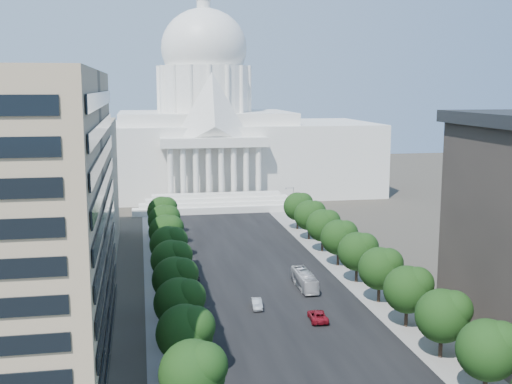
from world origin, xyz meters
TOP-DOWN VIEW (x-y plane):
  - road_asphalt at (0.00, 90.00)m, footprint 30.00×260.00m
  - sidewalk_left at (-19.00, 90.00)m, footprint 8.00×260.00m
  - sidewalk_right at (19.00, 90.00)m, footprint 8.00×260.00m
  - capitol at (0.00, 184.89)m, footprint 120.00×56.00m
  - office_block_left_far at (-48.00, 100.00)m, footprint 38.00×52.00m
  - tree_l_b at (-17.66, 23.81)m, footprint 7.79×7.60m
  - tree_l_c at (-17.66, 35.81)m, footprint 7.79×7.60m
  - tree_l_d at (-17.66, 47.81)m, footprint 7.79×7.60m
  - tree_l_e at (-17.66, 59.81)m, footprint 7.79×7.60m
  - tree_l_f at (-17.66, 71.81)m, footprint 7.79×7.60m
  - tree_l_g at (-17.66, 83.81)m, footprint 7.79×7.60m
  - tree_l_h at (-17.66, 95.81)m, footprint 7.79×7.60m
  - tree_l_i at (-17.66, 107.81)m, footprint 7.79×7.60m
  - tree_l_j at (-17.66, 119.81)m, footprint 7.79×7.60m
  - tree_r_b at (18.34, 23.81)m, footprint 7.79×7.60m
  - tree_r_c at (18.34, 35.81)m, footprint 7.79×7.60m
  - tree_r_d at (18.34, 47.81)m, footprint 7.79×7.60m
  - tree_r_e at (18.34, 59.81)m, footprint 7.79×7.60m
  - tree_r_f at (18.34, 71.81)m, footprint 7.79×7.60m
  - tree_r_g at (18.34, 83.81)m, footprint 7.79×7.60m
  - tree_r_h at (18.34, 95.81)m, footprint 7.79×7.60m
  - tree_r_i at (18.34, 107.81)m, footprint 7.79×7.60m
  - tree_r_j at (18.34, 119.81)m, footprint 7.79×7.60m
  - streetlight_b at (19.90, 35.00)m, footprint 2.61×0.44m
  - streetlight_c at (19.90, 60.00)m, footprint 2.61×0.44m
  - streetlight_d at (19.90, 85.00)m, footprint 2.61×0.44m
  - streetlight_e at (19.90, 110.00)m, footprint 2.61×0.44m
  - streetlight_f at (19.90, 135.00)m, footprint 2.61×0.44m
  - car_dark_a at (-13.50, 39.71)m, footprint 1.86×3.89m
  - car_silver at (-3.94, 60.65)m, footprint 2.04×4.96m
  - car_red at (4.79, 52.92)m, footprint 3.19×6.13m
  - car_dark_b at (-13.47, 76.35)m, footprint 2.74×5.67m
  - city_bus at (6.99, 70.03)m, footprint 2.70×11.46m

SIDE VIEW (x-z plane):
  - road_asphalt at x=0.00m, z-range -0.01..0.01m
  - sidewalk_left at x=-19.00m, z-range -0.01..0.01m
  - sidewalk_right at x=19.00m, z-range -0.01..0.01m
  - car_dark_a at x=-13.50m, z-range 0.00..1.28m
  - car_dark_b at x=-13.47m, z-range 0.00..1.59m
  - car_silver at x=-3.94m, z-range 0.00..1.60m
  - car_red at x=4.79m, z-range 0.00..1.65m
  - city_bus at x=6.99m, z-range 0.00..3.19m
  - streetlight_b at x=19.90m, z-range 1.32..10.32m
  - streetlight_c at x=19.90m, z-range 1.32..10.32m
  - streetlight_d at x=19.90m, z-range 1.32..10.32m
  - streetlight_e at x=19.90m, z-range 1.32..10.32m
  - streetlight_f at x=19.90m, z-range 1.32..10.32m
  - tree_l_b at x=-17.66m, z-range 1.47..11.44m
  - tree_l_c at x=-17.66m, z-range 1.47..11.44m
  - tree_l_d at x=-17.66m, z-range 1.47..11.44m
  - tree_l_e at x=-17.66m, z-range 1.47..11.44m
  - tree_l_f at x=-17.66m, z-range 1.47..11.44m
  - tree_l_g at x=-17.66m, z-range 1.47..11.44m
  - tree_l_h at x=-17.66m, z-range 1.47..11.44m
  - tree_l_i at x=-17.66m, z-range 1.47..11.44m
  - tree_l_j at x=-17.66m, z-range 1.47..11.44m
  - tree_r_b at x=18.34m, z-range 1.47..11.44m
  - tree_r_c at x=18.34m, z-range 1.47..11.44m
  - tree_r_d at x=18.34m, z-range 1.47..11.44m
  - tree_r_e at x=18.34m, z-range 1.47..11.44m
  - tree_r_f at x=18.34m, z-range 1.47..11.44m
  - tree_r_g at x=18.34m, z-range 1.47..11.44m
  - tree_r_h at x=18.34m, z-range 1.47..11.44m
  - tree_r_i at x=18.34m, z-range 1.47..11.44m
  - tree_r_j at x=18.34m, z-range 1.47..11.44m
  - office_block_left_far at x=-48.00m, z-range 0.00..30.00m
  - capitol at x=0.00m, z-range -16.49..56.51m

